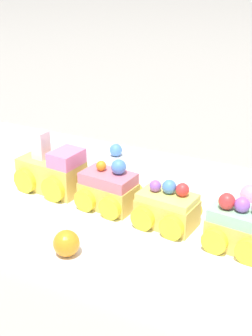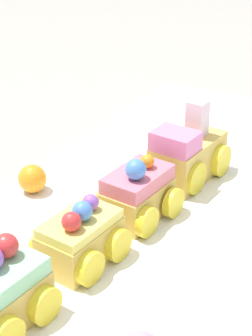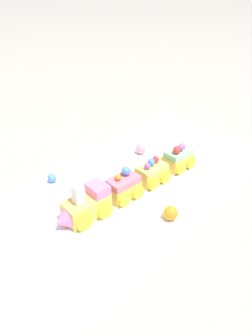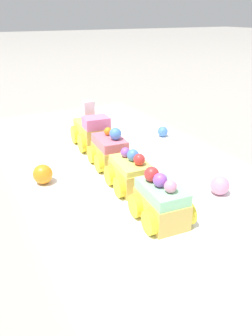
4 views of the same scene
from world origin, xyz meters
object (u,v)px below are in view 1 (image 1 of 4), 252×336
object	(u,v)px
gumball_blue	(116,150)
gumball_pink	(250,195)
cake_car_lemon	(167,209)
cake_car_strawberry	(109,190)
cake_car_mint	(240,228)
cake_train_locomotive	(48,171)
gumball_orange	(66,243)

from	to	relation	value
gumball_blue	gumball_pink	world-z (taller)	gumball_pink
cake_car_lemon	gumball_blue	bearing A→B (deg)	-40.69
cake_car_strawberry	cake_car_mint	size ratio (longest dim) A/B	1.00
cake_car_mint	gumball_blue	bearing A→B (deg)	-29.48
gumball_blue	cake_train_locomotive	bearing A→B (deg)	79.27
gumball_orange	gumball_pink	bearing A→B (deg)	-125.52
cake_train_locomotive	cake_car_mint	size ratio (longest dim) A/B	1.61
cake_car_strawberry	gumball_blue	world-z (taller)	cake_car_strawberry
cake_car_strawberry	cake_car_mint	xyz separation A→B (m)	(-0.18, 0.02, 0.00)
cake_train_locomotive	gumball_pink	bearing A→B (deg)	-157.39
cake_car_mint	gumball_orange	bearing A→B (deg)	36.78
cake_train_locomotive	gumball_pink	world-z (taller)	cake_train_locomotive
cake_car_strawberry	gumball_blue	size ratio (longest dim) A/B	3.49
cake_car_strawberry	cake_car_lemon	xyz separation A→B (m)	(-0.09, 0.01, -0.00)
cake_car_lemon	cake_car_mint	world-z (taller)	cake_car_mint
cake_car_strawberry	gumball_orange	bearing A→B (deg)	101.14
cake_train_locomotive	cake_car_lemon	xyz separation A→B (m)	(-0.20, 0.02, -0.00)
cake_train_locomotive	cake_car_lemon	distance (m)	0.20
cake_train_locomotive	cake_car_lemon	size ratio (longest dim) A/B	1.61
gumball_blue	gumball_orange	xyz separation A→B (m)	(-0.09, 0.29, 0.00)
cake_train_locomotive	gumball_blue	size ratio (longest dim) A/B	5.63
gumball_pink	gumball_orange	size ratio (longest dim) A/B	0.91
cake_train_locomotive	gumball_pink	distance (m)	0.29
gumball_blue	cake_car_mint	bearing A→B (deg)	145.45
cake_car_mint	gumball_blue	world-z (taller)	cake_car_mint
cake_car_strawberry	cake_car_mint	distance (m)	0.19
cake_train_locomotive	gumball_pink	size ratio (longest dim) A/B	4.40
cake_car_lemon	gumball_orange	world-z (taller)	cake_car_lemon
cake_train_locomotive	cake_car_strawberry	xyz separation A→B (m)	(-0.11, 0.01, -0.00)
cake_car_strawberry	gumball_pink	xyz separation A→B (m)	(-0.17, -0.10, -0.01)
cake_car_lemon	cake_car_mint	bearing A→B (deg)	179.69
cake_car_mint	gumball_blue	size ratio (longest dim) A/B	3.49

